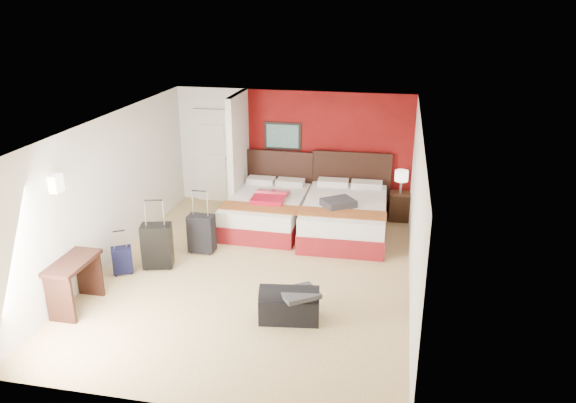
% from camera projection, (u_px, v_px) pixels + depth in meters
% --- Properties ---
extents(ground, '(6.50, 6.50, 0.00)m').
position_uv_depth(ground, '(255.00, 273.00, 9.17)').
color(ground, '#DABE86').
rests_on(ground, ground).
extents(room_walls, '(5.02, 6.52, 2.50)m').
position_uv_depth(room_walls, '(200.00, 171.00, 10.29)').
color(room_walls, silver).
rests_on(room_walls, ground).
extents(red_accent_panel, '(3.50, 0.04, 2.50)m').
position_uv_depth(red_accent_panel, '(328.00, 152.00, 11.56)').
color(red_accent_panel, maroon).
rests_on(red_accent_panel, ground).
extents(partition_wall, '(0.12, 1.20, 2.50)m').
position_uv_depth(partition_wall, '(239.00, 155.00, 11.31)').
color(partition_wall, silver).
rests_on(partition_wall, ground).
extents(entry_door, '(0.82, 0.06, 2.05)m').
position_uv_depth(entry_door, '(213.00, 156.00, 12.07)').
color(entry_door, silver).
rests_on(entry_door, ground).
extents(bed_left, '(1.47, 2.07, 0.61)m').
position_uv_depth(bed_left, '(267.00, 212.00, 10.93)').
color(bed_left, silver).
rests_on(bed_left, ground).
extents(bed_right, '(1.61, 2.26, 0.67)m').
position_uv_depth(bed_right, '(345.00, 217.00, 10.57)').
color(bed_right, silver).
rests_on(bed_right, ground).
extents(red_suitcase_open, '(0.62, 0.85, 0.11)m').
position_uv_depth(red_suitcase_open, '(270.00, 197.00, 10.69)').
color(red_suitcase_open, '#AF0F27').
rests_on(red_suitcase_open, bed_left).
extents(jacket_bundle, '(0.71, 0.69, 0.13)m').
position_uv_depth(jacket_bundle, '(338.00, 203.00, 10.18)').
color(jacket_bundle, '#37373C').
rests_on(jacket_bundle, bed_right).
extents(nightstand, '(0.42, 0.42, 0.57)m').
position_uv_depth(nightstand, '(399.00, 206.00, 11.27)').
color(nightstand, black).
rests_on(nightstand, ground).
extents(table_lamp, '(0.28, 0.28, 0.47)m').
position_uv_depth(table_lamp, '(401.00, 182.00, 11.09)').
color(table_lamp, white).
rests_on(table_lamp, nightstand).
extents(suitcase_black, '(0.56, 0.42, 0.74)m').
position_uv_depth(suitcase_black, '(157.00, 247.00, 9.23)').
color(suitcase_black, black).
rests_on(suitcase_black, ground).
extents(suitcase_charcoal, '(0.45, 0.28, 0.67)m').
position_uv_depth(suitcase_charcoal, '(202.00, 235.00, 9.81)').
color(suitcase_charcoal, black).
rests_on(suitcase_charcoal, ground).
extents(suitcase_navy, '(0.37, 0.33, 0.44)m').
position_uv_depth(suitcase_navy, '(122.00, 262.00, 9.07)').
color(suitcase_navy, black).
rests_on(suitcase_navy, ground).
extents(duffel_bag, '(0.89, 0.56, 0.42)m').
position_uv_depth(duffel_bag, '(289.00, 306.00, 7.79)').
color(duffel_bag, black).
rests_on(duffel_bag, ground).
extents(jacket_draped, '(0.65, 0.63, 0.07)m').
position_uv_depth(jacket_draped, '(299.00, 293.00, 7.63)').
color(jacket_draped, '#35363A').
rests_on(jacket_draped, duffel_bag).
extents(desk, '(0.46, 0.92, 0.77)m').
position_uv_depth(desk, '(75.00, 284.00, 8.02)').
color(desk, black).
rests_on(desk, ground).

